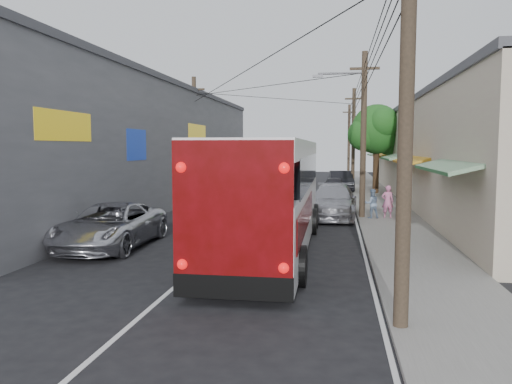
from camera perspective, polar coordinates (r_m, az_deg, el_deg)
ground at (r=12.66m, az=-9.60°, el=-10.96°), size 120.00×120.00×0.00m
sidewalk at (r=31.79m, az=13.74°, el=-1.20°), size 3.00×80.00×0.12m
building_right at (r=34.23m, az=21.12°, el=4.24°), size 7.09×40.00×6.25m
building_left at (r=32.02m, az=-13.75°, el=5.29°), size 7.20×36.00×7.25m
utility_poles at (r=31.84m, az=7.75°, el=6.25°), size 11.80×45.28×8.00m
street_tree at (r=37.64m, az=13.74°, el=6.80°), size 4.40×4.00×6.60m
coach_bus at (r=17.01m, az=1.66°, el=-0.18°), size 3.02×12.86×3.70m
jeepney at (r=18.12m, az=-16.32°, el=-3.72°), size 2.64×5.56×1.53m
parked_suv at (r=24.89m, az=8.78°, el=-1.09°), size 2.55×5.71×1.63m
parked_car_mid at (r=37.61m, az=8.94°, el=0.74°), size 1.63×3.80×1.28m
parked_car_far at (r=39.89m, az=9.68°, el=1.22°), size 2.07×5.01×1.61m
pedestrian_near at (r=24.64m, az=14.81°, el=-1.06°), size 0.59×0.41×1.56m
pedestrian_far at (r=24.36m, az=13.10°, el=-1.29°), size 0.79×0.68×1.39m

